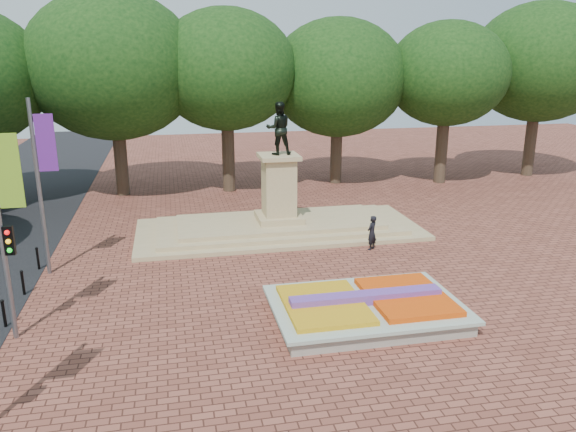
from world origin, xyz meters
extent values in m
plane|color=brown|center=(0.00, 0.00, 0.00)|extent=(90.00, 90.00, 0.00)
cube|color=gray|center=(1.00, -2.00, 0.23)|extent=(6.00, 4.00, 0.45)
cube|color=#B3C1AF|center=(1.00, -2.00, 0.50)|extent=(6.30, 4.30, 0.12)
cube|color=#FA480D|center=(2.45, -2.00, 0.63)|extent=(2.60, 3.40, 0.22)
cube|color=gold|center=(-0.45, -2.00, 0.62)|extent=(2.60, 3.40, 0.18)
cube|color=#56389C|center=(1.00, -2.00, 0.72)|extent=(5.20, 0.55, 0.38)
cube|color=tan|center=(0.00, 8.00, 0.10)|extent=(14.00, 6.00, 0.20)
cube|color=tan|center=(0.00, 8.00, 0.30)|extent=(12.00, 5.00, 0.20)
cube|color=tan|center=(0.00, 8.00, 0.50)|extent=(10.00, 4.00, 0.20)
cube|color=tan|center=(0.00, 8.00, 0.75)|extent=(2.20, 2.20, 0.30)
cube|color=tan|center=(0.00, 8.00, 2.30)|extent=(1.50, 1.50, 2.80)
cube|color=tan|center=(0.00, 8.00, 3.80)|extent=(1.90, 1.90, 0.20)
imported|color=black|center=(0.00, 8.00, 5.15)|extent=(1.22, 0.95, 2.50)
cylinder|color=#35261D|center=(-8.00, 18.00, 2.00)|extent=(0.80, 0.80, 4.00)
ellipsoid|color=black|center=(-8.00, 18.00, 6.69)|extent=(8.80, 8.80, 7.48)
cylinder|color=#35261D|center=(-1.00, 18.00, 2.00)|extent=(0.80, 0.80, 4.00)
ellipsoid|color=black|center=(-1.00, 18.00, 6.69)|extent=(8.80, 8.80, 7.48)
cylinder|color=#35261D|center=(6.00, 18.00, 2.00)|extent=(0.80, 0.80, 4.00)
ellipsoid|color=black|center=(6.00, 18.00, 6.69)|extent=(8.80, 8.80, 7.48)
cylinder|color=#35261D|center=(13.00, 18.00, 2.00)|extent=(0.80, 0.80, 4.00)
ellipsoid|color=black|center=(13.00, 18.00, 6.69)|extent=(8.80, 8.80, 7.48)
cylinder|color=#35261D|center=(20.00, 18.00, 2.00)|extent=(0.80, 0.80, 4.00)
ellipsoid|color=black|center=(20.00, 18.00, 6.69)|extent=(8.80, 8.80, 7.48)
cylinder|color=slate|center=(-10.20, -1.00, 3.50)|extent=(0.16, 0.16, 7.00)
cube|color=#7CAD22|center=(-9.75, -1.00, 5.30)|extent=(0.70, 0.04, 2.20)
cylinder|color=slate|center=(-10.20, 4.50, 3.50)|extent=(0.16, 0.16, 7.00)
cube|color=#64218D|center=(-9.75, 4.50, 5.30)|extent=(0.70, 0.04, 2.20)
cube|color=black|center=(-10.00, -1.00, 3.20)|extent=(0.28, 0.18, 0.90)
cylinder|color=black|center=(-10.70, -0.20, 0.45)|extent=(0.10, 0.10, 0.90)
sphere|color=black|center=(-10.70, -0.20, 0.92)|extent=(0.12, 0.12, 0.12)
cylinder|color=black|center=(-10.70, 2.40, 0.45)|extent=(0.10, 0.10, 0.90)
sphere|color=black|center=(-10.70, 2.40, 0.92)|extent=(0.12, 0.12, 0.12)
cylinder|color=black|center=(-10.70, 5.00, 0.45)|extent=(0.10, 0.10, 0.90)
sphere|color=black|center=(-10.70, 5.00, 0.92)|extent=(0.12, 0.12, 0.12)
imported|color=black|center=(3.59, 4.50, 0.79)|extent=(0.69, 0.67, 1.59)
camera|label=1|loc=(-5.14, -18.30, 8.57)|focal=35.00mm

